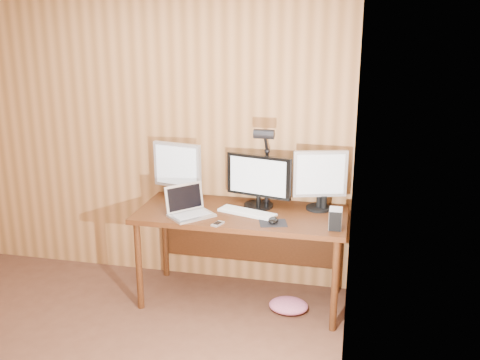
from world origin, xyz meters
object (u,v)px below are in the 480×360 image
(monitor_left, at_px, (177,169))
(mouse, at_px, (273,220))
(speaker, at_px, (324,204))
(monitor_center, at_px, (259,181))
(hard_drive, at_px, (335,219))
(phone, at_px, (218,224))
(desk, at_px, (243,224))
(desk_lamp, at_px, (265,155))
(laptop, at_px, (188,208))
(keyboard, at_px, (247,212))
(monitor_right, at_px, (320,178))

(monitor_left, height_order, mouse, monitor_left)
(mouse, height_order, speaker, speaker)
(monitor_center, relative_size, monitor_left, 1.11)
(monitor_center, distance_m, hard_drive, 0.72)
(phone, distance_m, speaker, 0.86)
(desk, distance_m, monitor_left, 0.69)
(mouse, distance_m, desk_lamp, 0.54)
(desk, height_order, laptop, laptop)
(hard_drive, height_order, phone, hard_drive)
(mouse, bearing_deg, monitor_center, 87.66)
(monitor_left, relative_size, keyboard, 1.00)
(monitor_right, bearing_deg, desk_lamp, 168.47)
(speaker, bearing_deg, mouse, -133.05)
(monitor_right, distance_m, mouse, 0.53)
(phone, distance_m, desk_lamp, 0.67)
(desk, distance_m, phone, 0.41)
(monitor_right, distance_m, hard_drive, 0.44)
(monitor_left, distance_m, mouse, 0.95)
(monitor_center, relative_size, phone, 4.49)
(laptop, relative_size, speaker, 3.55)
(speaker, bearing_deg, hard_drive, -73.80)
(keyboard, distance_m, speaker, 0.60)
(hard_drive, bearing_deg, monitor_center, 150.52)
(monitor_right, xyz_separation_m, hard_drive, (0.14, -0.38, -0.18))
(mouse, bearing_deg, monitor_left, 126.81)
(laptop, distance_m, speaker, 1.04)
(monitor_right, height_order, laptop, monitor_right)
(desk, bearing_deg, keyboard, -63.22)
(monitor_right, xyz_separation_m, laptop, (-0.95, -0.34, -0.20))
(laptop, height_order, desk_lamp, desk_lamp)
(desk, distance_m, desk_lamp, 0.57)
(mouse, bearing_deg, desk, 107.40)
(monitor_right, relative_size, laptop, 1.19)
(laptop, bearing_deg, monitor_left, 73.29)
(desk, xyz_separation_m, monitor_left, (-0.57, 0.12, 0.38))
(keyboard, xyz_separation_m, phone, (-0.16, -0.27, -0.00))
(desk, bearing_deg, hard_drive, -20.07)
(desk_lamp, bearing_deg, desk, -160.40)
(mouse, bearing_deg, phone, 166.93)
(monitor_center, xyz_separation_m, keyboard, (-0.05, -0.18, -0.20))
(monitor_left, xyz_separation_m, desk_lamp, (0.72, -0.03, 0.16))
(monitor_right, bearing_deg, speaker, -39.48)
(desk, distance_m, monitor_right, 0.69)
(phone, bearing_deg, monitor_right, 54.91)
(keyboard, distance_m, phone, 0.31)
(hard_drive, xyz_separation_m, speaker, (-0.11, 0.36, -0.02))
(phone, height_order, speaker, speaker)
(desk, height_order, keyboard, keyboard)
(monitor_left, bearing_deg, mouse, -11.56)
(monitor_left, height_order, monitor_right, monitor_left)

